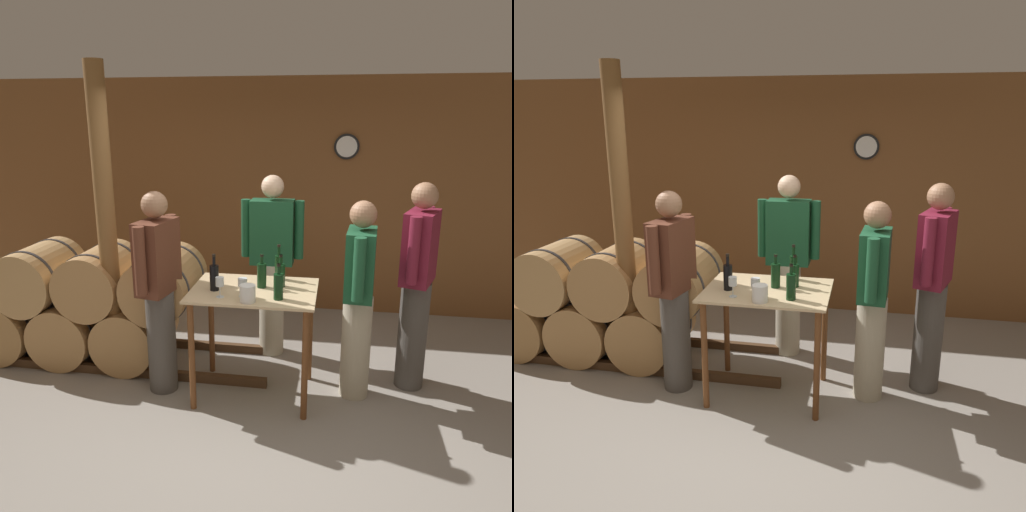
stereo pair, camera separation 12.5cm
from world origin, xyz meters
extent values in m
plane|color=gray|center=(0.00, 0.00, 0.00)|extent=(14.00, 14.00, 0.00)
cube|color=brown|center=(0.00, 2.60, 1.35)|extent=(8.40, 0.05, 2.70)
cylinder|color=black|center=(0.57, 2.56, 1.94)|extent=(0.28, 0.03, 0.28)
cylinder|color=white|center=(0.57, 2.54, 1.94)|extent=(0.23, 0.01, 0.23)
cube|color=#4C331E|center=(-1.96, 0.64, 0.04)|extent=(3.85, 0.06, 0.08)
cube|color=#4C331E|center=(-1.96, 1.26, 0.04)|extent=(3.85, 0.06, 0.08)
cylinder|color=#9E7242|center=(-2.58, 0.95, 0.30)|extent=(0.59, 0.78, 0.59)
cylinder|color=#38383D|center=(-2.58, 0.72, 0.30)|extent=(0.61, 0.03, 0.61)
cylinder|color=#38383D|center=(-2.58, 1.19, 0.30)|extent=(0.61, 0.03, 0.61)
cylinder|color=#AD7F4C|center=(-1.96, 0.95, 0.30)|extent=(0.59, 0.78, 0.59)
cylinder|color=#38383D|center=(-1.96, 0.72, 0.30)|extent=(0.61, 0.03, 0.61)
cylinder|color=#38383D|center=(-1.96, 1.19, 0.30)|extent=(0.61, 0.03, 0.61)
cylinder|color=#AD7F4C|center=(-1.34, 0.95, 0.30)|extent=(0.59, 0.78, 0.59)
cylinder|color=#38383D|center=(-1.34, 0.72, 0.30)|extent=(0.61, 0.03, 0.61)
cylinder|color=#38383D|center=(-1.34, 1.19, 0.30)|extent=(0.61, 0.03, 0.61)
cylinder|color=tan|center=(-2.27, 0.95, 0.80)|extent=(0.59, 0.78, 0.59)
cylinder|color=#38383D|center=(-2.27, 0.72, 0.80)|extent=(0.61, 0.03, 0.61)
cylinder|color=#38383D|center=(-2.27, 1.19, 0.80)|extent=(0.61, 0.03, 0.61)
cylinder|color=#AD7F4C|center=(-1.65, 0.95, 0.80)|extent=(0.59, 0.78, 0.59)
cylinder|color=#38383D|center=(-1.65, 0.72, 0.80)|extent=(0.61, 0.03, 0.61)
cylinder|color=#38383D|center=(-1.65, 1.19, 0.80)|extent=(0.61, 0.03, 0.61)
cylinder|color=#AD7F4C|center=(-1.02, 0.95, 0.80)|extent=(0.59, 0.78, 0.59)
cylinder|color=#38383D|center=(-1.02, 0.72, 0.80)|extent=(0.61, 0.03, 0.61)
cylinder|color=#38383D|center=(-1.02, 1.19, 0.80)|extent=(0.61, 0.03, 0.61)
cube|color=#D1B284|center=(-0.13, 0.54, 0.92)|extent=(1.00, 0.74, 0.02)
cylinder|color=brown|center=(-0.57, 0.23, 0.46)|extent=(0.05, 0.05, 0.91)
cylinder|color=brown|center=(0.31, 0.23, 0.46)|extent=(0.05, 0.05, 0.91)
cylinder|color=brown|center=(-0.57, 0.85, 0.46)|extent=(0.05, 0.05, 0.91)
cylinder|color=brown|center=(0.31, 0.85, 0.46)|extent=(0.05, 0.05, 0.91)
cylinder|color=brown|center=(-1.43, 0.70, 1.35)|extent=(0.16, 0.16, 2.70)
cylinder|color=black|center=(-0.44, 0.47, 1.03)|extent=(0.07, 0.07, 0.20)
cylinder|color=black|center=(-0.44, 0.47, 1.18)|extent=(0.02, 0.02, 0.09)
cylinder|color=black|center=(-0.44, 0.47, 1.22)|extent=(0.03, 0.03, 0.02)
cylinder|color=black|center=(-0.07, 0.60, 1.03)|extent=(0.08, 0.08, 0.20)
cylinder|color=black|center=(-0.07, 0.60, 1.17)|extent=(0.02, 0.02, 0.08)
cylinder|color=black|center=(-0.07, 0.60, 1.20)|extent=(0.03, 0.03, 0.02)
cylinder|color=black|center=(0.03, 0.84, 1.03)|extent=(0.07, 0.07, 0.21)
cylinder|color=black|center=(0.03, 0.84, 1.18)|extent=(0.02, 0.02, 0.10)
cylinder|color=black|center=(0.03, 0.84, 1.22)|extent=(0.03, 0.03, 0.02)
cylinder|color=black|center=(0.07, 0.65, 1.02)|extent=(0.07, 0.07, 0.19)
cylinder|color=black|center=(0.07, 0.65, 1.16)|extent=(0.02, 0.02, 0.08)
cylinder|color=black|center=(0.07, 0.65, 1.19)|extent=(0.03, 0.03, 0.02)
cylinder|color=black|center=(0.09, 0.35, 1.03)|extent=(0.07, 0.07, 0.20)
cylinder|color=black|center=(0.09, 0.35, 1.17)|extent=(0.02, 0.02, 0.08)
cylinder|color=black|center=(0.09, 0.35, 1.20)|extent=(0.03, 0.03, 0.02)
cylinder|color=silver|center=(-0.36, 0.32, 0.93)|extent=(0.06, 0.06, 0.00)
cylinder|color=silver|center=(-0.36, 0.32, 0.98)|extent=(0.01, 0.01, 0.09)
cylinder|color=silver|center=(-0.36, 0.32, 1.06)|extent=(0.07, 0.07, 0.07)
cylinder|color=silver|center=(-0.19, 0.36, 0.93)|extent=(0.06, 0.06, 0.00)
cylinder|color=silver|center=(-0.19, 0.36, 0.97)|extent=(0.01, 0.01, 0.08)
cylinder|color=silver|center=(-0.19, 0.36, 1.05)|extent=(0.07, 0.07, 0.06)
cylinder|color=white|center=(-0.13, 0.26, 1.00)|extent=(0.12, 0.12, 0.13)
cylinder|color=#4C4742|center=(1.18, 0.89, 0.47)|extent=(0.24, 0.24, 0.95)
cube|color=maroon|center=(1.18, 0.89, 1.24)|extent=(0.34, 0.45, 0.59)
sphere|color=#9E7051|center=(1.18, 0.89, 1.67)|extent=(0.21, 0.21, 0.21)
cylinder|color=maroon|center=(1.27, 1.12, 1.27)|extent=(0.09, 0.09, 0.53)
cylinder|color=maroon|center=(1.09, 0.65, 1.27)|extent=(0.09, 0.09, 0.53)
cylinder|color=#B7AD93|center=(0.70, 0.66, 0.44)|extent=(0.24, 0.24, 0.88)
cube|color=#194C2D|center=(0.70, 0.66, 1.15)|extent=(0.25, 0.42, 0.54)
sphere|color=#9E7051|center=(0.70, 0.66, 1.55)|extent=(0.21, 0.21, 0.21)
cylinder|color=#194C2D|center=(0.72, 0.91, 1.18)|extent=(0.09, 0.09, 0.49)
cylinder|color=#194C2D|center=(0.68, 0.41, 1.18)|extent=(0.09, 0.09, 0.49)
cylinder|color=#4C4742|center=(-0.91, 0.49, 0.44)|extent=(0.24, 0.24, 0.88)
cube|color=#592D1E|center=(-0.91, 0.49, 1.18)|extent=(0.29, 0.43, 0.59)
sphere|color=#9E7051|center=(-0.91, 0.49, 1.60)|extent=(0.21, 0.21, 0.21)
cylinder|color=#592D1E|center=(-0.95, 0.24, 1.21)|extent=(0.09, 0.09, 0.53)
cylinder|color=#592D1E|center=(-0.86, 0.73, 1.21)|extent=(0.09, 0.09, 0.53)
cylinder|color=#B7AD93|center=(-0.09, 1.33, 0.46)|extent=(0.24, 0.24, 0.92)
cube|color=#194C2D|center=(-0.09, 1.33, 1.22)|extent=(0.40, 0.22, 0.61)
sphere|color=beige|center=(-0.09, 1.33, 1.65)|extent=(0.21, 0.21, 0.21)
cylinder|color=#194C2D|center=(0.16, 1.33, 1.25)|extent=(0.09, 0.09, 0.55)
cylinder|color=#194C2D|center=(-0.34, 1.33, 1.25)|extent=(0.09, 0.09, 0.55)
camera|label=1|loc=(0.51, -3.18, 2.27)|focal=35.00mm
camera|label=2|loc=(0.63, -3.16, 2.27)|focal=35.00mm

